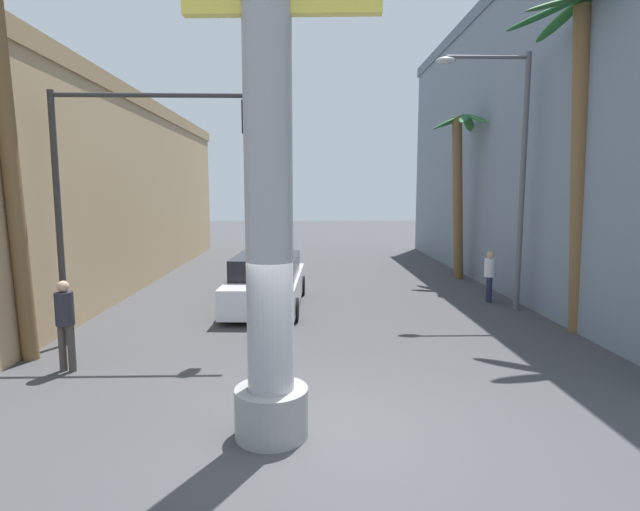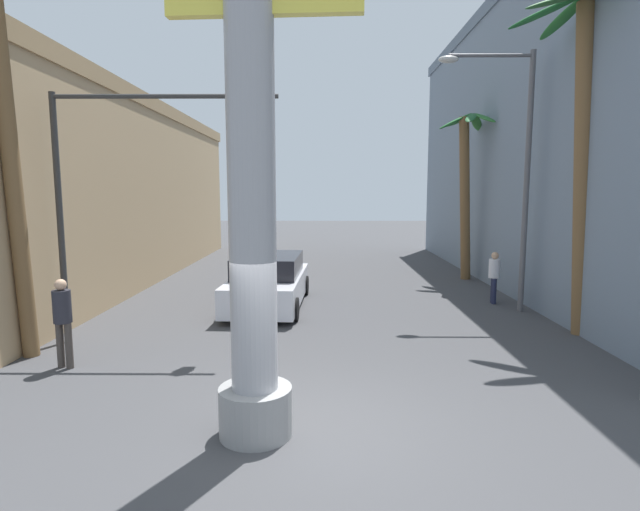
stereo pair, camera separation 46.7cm
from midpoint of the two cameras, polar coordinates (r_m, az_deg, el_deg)
ground_plane at (r=17.16m, az=-1.11°, el=-4.27°), size 86.03×86.03×0.00m
building_left at (r=22.00m, az=-27.00°, el=6.59°), size 6.67×21.65×6.93m
building_right at (r=21.06m, az=26.24°, el=11.64°), size 6.65×23.11×10.60m
neon_sign_pole at (r=7.06m, az=-8.12°, el=23.95°), size 2.89×1.04×11.32m
street_lamp at (r=15.27m, az=20.00°, el=10.52°), size 2.66×0.28×7.28m
traffic_light_mast at (r=11.86m, az=-22.18°, el=9.29°), size 4.99×0.32×5.59m
car_lead at (r=15.11m, az=-6.99°, el=-3.07°), size 2.29×5.02×1.56m
palm_tree_near_right at (r=13.62m, az=26.83°, el=13.11°), size 3.46×3.49×8.01m
palm_tree_mid_right at (r=20.21m, az=15.05°, el=8.53°), size 2.59×2.51×6.43m
palm_tree_near_left at (r=11.77m, az=-33.18°, el=17.56°), size 3.19×3.20×8.79m
pedestrian_curb_left at (r=10.86m, az=-28.23°, el=-6.36°), size 0.41×0.41×1.77m
pedestrian_mid_right at (r=16.39m, az=18.06°, el=-1.87°), size 0.39×0.39×1.61m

